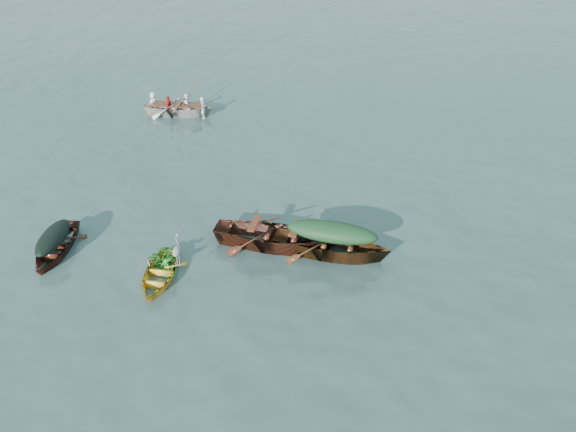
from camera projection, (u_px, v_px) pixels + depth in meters
name	position (u px, v px, depth m)	size (l,w,h in m)	color
ground	(247.00, 269.00, 14.94)	(140.00, 140.00, 0.00)	#3A514D
yellow_dinghy	(160.00, 279.00, 14.56)	(1.15, 2.66, 0.68)	gold
dark_covered_boat	(57.00, 253.00, 15.53)	(1.16, 3.13, 0.74)	#571D14
green_tarp_boat	(331.00, 255.00, 15.44)	(1.40, 4.49, 1.06)	#543213
open_wooden_boat	(275.00, 247.00, 15.76)	(1.49, 4.79, 1.14)	#512514
rowed_boat	(179.00, 115.00, 23.54)	(1.21, 4.04, 0.95)	beige
dark_tarp_cover	(52.00, 236.00, 15.22)	(0.64, 1.72, 0.40)	black
green_tarp_cover	(332.00, 231.00, 15.01)	(0.77, 2.47, 0.52)	#173A1A
thwart_benches	(275.00, 229.00, 15.44)	(0.89, 2.40, 0.04)	#572614
heron	(178.00, 255.00, 14.11)	(0.28, 0.40, 0.92)	gray
dinghy_weeds	(164.00, 247.00, 14.67)	(0.70, 0.90, 0.60)	#25671B
rowers	(177.00, 96.00, 23.08)	(1.09, 2.83, 0.76)	silver
oars	(178.00, 104.00, 23.27)	(2.60, 0.60, 0.06)	#9E683C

